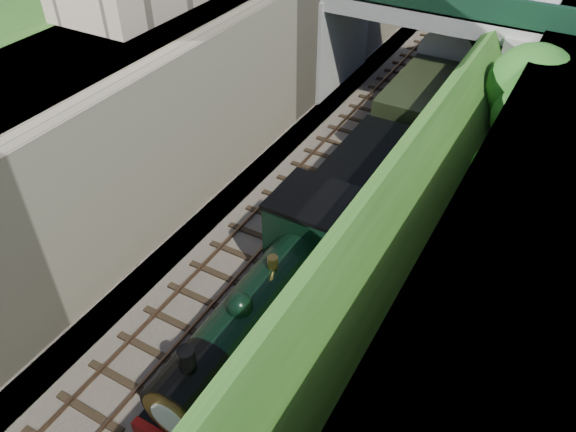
{
  "coord_description": "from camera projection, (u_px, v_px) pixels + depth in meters",
  "views": [
    {
      "loc": [
        7.48,
        -4.29,
        15.04
      ],
      "look_at": [
        0.0,
        8.91,
        2.62
      ],
      "focal_mm": 35.0,
      "sensor_mm": 36.0,
      "label": 1
    }
  ],
  "objects": [
    {
      "name": "trackbed",
      "position": [
        395.0,
        135.0,
        28.67
      ],
      "size": [
        10.0,
        90.0,
        0.2
      ],
      "primitive_type": "cube",
      "color": "#473F38",
      "rests_on": "ground"
    },
    {
      "name": "retaining_wall",
      "position": [
        301.0,
        50.0,
        28.62
      ],
      "size": [
        1.0,
        90.0,
        7.0
      ],
      "primitive_type": "cube",
      "color": "#756B56",
      "rests_on": "ground"
    },
    {
      "name": "street_plateau_left",
      "position": [
        244.0,
        37.0,
        29.96
      ],
      "size": [
        6.0,
        90.0,
        7.0
      ],
      "primitive_type": "cube",
      "color": "#262628",
      "rests_on": "ground"
    },
    {
      "name": "embankment_slope",
      "position": [
        505.0,
        114.0,
        25.04
      ],
      "size": [
        4.52,
        90.0,
        6.36
      ],
      "color": "#1E4714",
      "rests_on": "ground"
    },
    {
      "name": "track_left",
      "position": [
        359.0,
        123.0,
        29.34
      ],
      "size": [
        2.5,
        90.0,
        0.2
      ],
      "color": "black",
      "rests_on": "trackbed"
    },
    {
      "name": "track_right",
      "position": [
        418.0,
        139.0,
        28.12
      ],
      "size": [
        2.5,
        90.0,
        0.2
      ],
      "color": "black",
      "rests_on": "trackbed"
    },
    {
      "name": "road_bridge",
      "position": [
        450.0,
        36.0,
        28.49
      ],
      "size": [
        16.0,
        6.4,
        7.25
      ],
      "color": "gray",
      "rests_on": "ground"
    },
    {
      "name": "tree",
      "position": [
        534.0,
        91.0,
        22.57
      ],
      "size": [
        3.6,
        3.8,
        6.6
      ],
      "color": "black",
      "rests_on": "ground"
    },
    {
      "name": "locomotive",
      "position": [
        271.0,
        303.0,
        17.46
      ],
      "size": [
        3.1,
        10.22,
        3.83
      ],
      "color": "black",
      "rests_on": "trackbed"
    },
    {
      "name": "tender",
      "position": [
        365.0,
        188.0,
        22.59
      ],
      "size": [
        2.7,
        6.0,
        3.05
      ],
      "color": "black",
      "rests_on": "trackbed"
    },
    {
      "name": "coach_front",
      "position": [
        457.0,
        63.0,
        30.81
      ],
      "size": [
        2.9,
        18.0,
        3.7
      ],
      "color": "black",
      "rests_on": "trackbed"
    }
  ]
}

